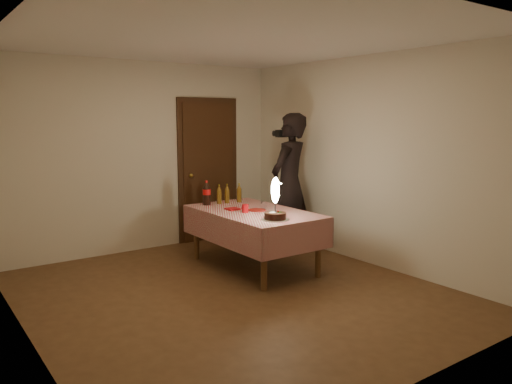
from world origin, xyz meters
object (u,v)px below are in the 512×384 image
at_px(cola_bottle, 207,193).
at_px(amber_bottle_right, 239,193).
at_px(red_plate, 257,210).
at_px(amber_bottle_mid, 227,194).
at_px(red_cup, 245,208).
at_px(dining_table, 254,218).
at_px(birthday_cake, 275,208).
at_px(photographer, 289,183).
at_px(clear_cup, 264,205).
at_px(amber_bottle_left, 219,195).

distance_m(cola_bottle, amber_bottle_right, 0.47).
bearing_deg(red_plate, amber_bottle_mid, 91.14).
relative_size(red_cup, cola_bottle, 0.31).
bearing_deg(amber_bottle_right, cola_bottle, 171.34).
height_order(red_plate, amber_bottle_right, amber_bottle_right).
bearing_deg(dining_table, birthday_cake, -101.05).
relative_size(red_plate, photographer, 0.12).
bearing_deg(red_cup, amber_bottle_mid, 75.12).
bearing_deg(clear_cup, red_plate, -158.13).
bearing_deg(photographer, amber_bottle_right, 154.48).
relative_size(red_plate, clear_cup, 2.44).
distance_m(dining_table, cola_bottle, 0.78).
bearing_deg(amber_bottle_mid, amber_bottle_right, -11.22).
xyz_separation_m(amber_bottle_right, photographer, (0.62, -0.30, 0.12)).
bearing_deg(cola_bottle, birthday_cake, -83.56).
bearing_deg(clear_cup, birthday_cake, -115.86).
height_order(birthday_cake, amber_bottle_left, birthday_cake).
bearing_deg(red_plate, birthday_cake, -105.63).
xyz_separation_m(dining_table, amber_bottle_mid, (0.04, 0.66, 0.21)).
bearing_deg(cola_bottle, amber_bottle_left, -4.85).
distance_m(cola_bottle, amber_bottle_left, 0.18).
height_order(red_cup, clear_cup, red_cup).
height_order(birthday_cake, clear_cup, birthday_cake).
distance_m(red_plate, red_cup, 0.21).
relative_size(dining_table, clear_cup, 19.11).
distance_m(cola_bottle, photographer, 1.15).
xyz_separation_m(dining_table, photographer, (0.83, 0.33, 0.33)).
distance_m(dining_table, red_plate, 0.11).
bearing_deg(clear_cup, red_cup, -164.71).
height_order(amber_bottle_left, photographer, photographer).
bearing_deg(photographer, red_cup, -159.67).
xyz_separation_m(amber_bottle_right, amber_bottle_mid, (-0.17, 0.03, 0.00)).
xyz_separation_m(dining_table, red_plate, (0.05, 0.00, 0.10)).
bearing_deg(amber_bottle_right, amber_bottle_mid, 168.78).
bearing_deg(cola_bottle, dining_table, -69.87).
xyz_separation_m(dining_table, birthday_cake, (-0.11, -0.57, 0.23)).
height_order(amber_bottle_mid, photographer, photographer).
xyz_separation_m(amber_bottle_left, photographer, (0.90, -0.35, 0.12)).
bearing_deg(birthday_cake, amber_bottle_right, 75.11).
xyz_separation_m(clear_cup, amber_bottle_left, (-0.27, 0.62, 0.07)).
relative_size(dining_table, amber_bottle_right, 6.75).
height_order(amber_bottle_left, amber_bottle_mid, same).
distance_m(dining_table, clear_cup, 0.25).
bearing_deg(cola_bottle, clear_cup, -54.81).
distance_m(clear_cup, photographer, 0.71).
relative_size(red_cup, amber_bottle_mid, 0.39).
bearing_deg(photographer, red_plate, -157.27).
height_order(amber_bottle_left, amber_bottle_right, same).
relative_size(amber_bottle_left, amber_bottle_right, 1.00).
height_order(clear_cup, amber_bottle_mid, amber_bottle_mid).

